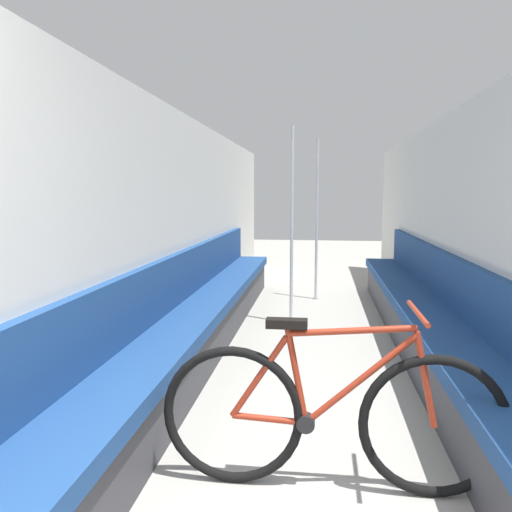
% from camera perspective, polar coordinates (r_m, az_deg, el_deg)
% --- Properties ---
extents(wall_left, '(0.10, 10.69, 2.22)m').
position_cam_1_polar(wall_left, '(4.63, -9.63, 2.70)').
color(wall_left, silver).
rests_on(wall_left, ground).
extents(wall_right, '(0.10, 10.69, 2.22)m').
position_cam_1_polar(wall_right, '(4.60, 22.82, 2.21)').
color(wall_right, silver).
rests_on(wall_right, ground).
extents(bench_seat_row_left, '(0.48, 6.66, 0.93)m').
position_cam_1_polar(bench_seat_row_left, '(4.60, -6.60, -7.38)').
color(bench_seat_row_left, '#3D3D42').
rests_on(bench_seat_row_left, ground).
extents(bench_seat_row_right, '(0.48, 6.66, 0.93)m').
position_cam_1_polar(bench_seat_row_right, '(4.58, 19.43, -7.84)').
color(bench_seat_row_right, '#3D3D42').
rests_on(bench_seat_row_right, ground).
extents(bicycle, '(1.69, 0.46, 0.92)m').
position_cam_1_polar(bicycle, '(2.59, 8.50, -17.67)').
color(bicycle, black).
rests_on(bicycle, ground).
extents(grab_pole_near, '(0.08, 0.08, 2.20)m').
position_cam_1_polar(grab_pole_near, '(6.89, 6.95, 3.87)').
color(grab_pole_near, gray).
rests_on(grab_pole_near, ground).
extents(grab_pole_far, '(0.08, 0.08, 2.20)m').
position_cam_1_polar(grab_pole_far, '(5.53, 4.11, 3.10)').
color(grab_pole_far, gray).
rests_on(grab_pole_far, ground).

